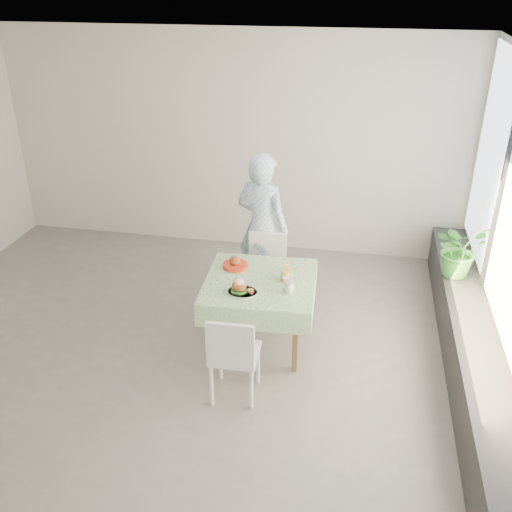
% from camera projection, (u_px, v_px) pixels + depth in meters
% --- Properties ---
extents(floor, '(6.00, 6.00, 0.00)m').
position_uv_depth(floor, '(177.00, 348.00, 5.72)').
color(floor, '#62605D').
rests_on(floor, ground).
extents(ceiling, '(6.00, 6.00, 0.00)m').
position_uv_depth(ceiling, '(155.00, 56.00, 4.45)').
color(ceiling, white).
rests_on(ceiling, ground).
extents(wall_back, '(6.00, 0.02, 2.80)m').
position_uv_depth(wall_back, '(232.00, 143.00, 7.27)').
color(wall_back, beige).
rests_on(wall_back, ground).
extents(wall_front, '(6.00, 0.02, 2.80)m').
position_uv_depth(wall_front, '(6.00, 413.00, 2.90)').
color(wall_front, beige).
rests_on(wall_front, ground).
extents(window_ledge, '(0.40, 4.80, 0.50)m').
position_uv_depth(window_ledge, '(473.00, 361.00, 5.13)').
color(window_ledge, black).
rests_on(window_ledge, ground).
extents(cafe_table, '(1.09, 1.09, 0.74)m').
position_uv_depth(cafe_table, '(260.00, 305.00, 5.58)').
color(cafe_table, brown).
rests_on(cafe_table, ground).
extents(chair_far, '(0.41, 0.41, 0.87)m').
position_uv_depth(chair_far, '(265.00, 289.00, 6.24)').
color(chair_far, white).
rests_on(chair_far, ground).
extents(chair_near, '(0.42, 0.42, 0.86)m').
position_uv_depth(chair_near, '(235.00, 370.00, 4.99)').
color(chair_near, white).
rests_on(chair_near, ground).
extents(diner, '(0.73, 0.60, 1.71)m').
position_uv_depth(diner, '(262.00, 228.00, 6.26)').
color(diner, '#8BB9DF').
rests_on(diner, ground).
extents(main_dish, '(0.28, 0.28, 0.14)m').
position_uv_depth(main_dish, '(241.00, 288.00, 5.22)').
color(main_dish, white).
rests_on(main_dish, cafe_table).
extents(juice_cup_orange, '(0.11, 0.11, 0.30)m').
position_uv_depth(juice_cup_orange, '(285.00, 274.00, 5.41)').
color(juice_cup_orange, white).
rests_on(juice_cup_orange, cafe_table).
extents(juice_cup_lemonade, '(0.11, 0.11, 0.30)m').
position_uv_depth(juice_cup_lemonade, '(289.00, 285.00, 5.22)').
color(juice_cup_lemonade, white).
rests_on(juice_cup_lemonade, cafe_table).
extents(second_dish, '(0.25, 0.25, 0.12)m').
position_uv_depth(second_dish, '(235.00, 264.00, 5.67)').
color(second_dish, red).
rests_on(second_dish, cafe_table).
extents(potted_plant, '(0.69, 0.66, 0.59)m').
position_uv_depth(potted_plant, '(460.00, 249.00, 5.92)').
color(potted_plant, '#347F2A').
rests_on(potted_plant, window_ledge).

